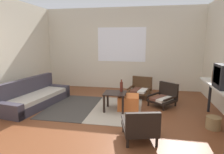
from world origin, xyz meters
TOP-DOWN VIEW (x-y plane):
  - ground_plane at (0.00, 0.00)m, footprint 7.80×7.80m
  - far_wall_with_window at (0.00, 3.06)m, footprint 5.60×0.13m
  - area_rug at (-0.37, 0.90)m, footprint 2.28×1.84m
  - couch at (-1.93, 0.83)m, footprint 1.02×2.04m
  - coffee_table at (0.15, 0.85)m, footprint 0.51×0.49m
  - armchair_by_window at (0.70, 2.11)m, footprint 0.72×0.70m
  - armchair_striped_foreground at (0.80, -0.48)m, footprint 0.67×0.72m
  - armchair_corner at (1.33, 1.43)m, footprint 0.79×0.80m
  - ottoman_orange at (0.46, 0.99)m, footprint 0.52×0.52m
  - clay_vase at (2.32, 0.79)m, footprint 0.22×0.22m
  - glass_bottle at (0.29, 0.98)m, footprint 0.07×0.07m
  - wicker_basket at (2.14, 0.23)m, footprint 0.27×0.27m

SIDE VIEW (x-z plane):
  - ground_plane at x=0.00m, z-range 0.00..0.00m
  - area_rug at x=-0.37m, z-range 0.00..0.01m
  - wicker_basket at x=2.14m, z-range 0.00..0.23m
  - ottoman_orange at x=0.46m, z-range 0.00..0.34m
  - couch at x=-1.93m, z-range -0.13..0.55m
  - armchair_corner at x=1.33m, z-range -0.05..0.52m
  - armchair_by_window at x=0.70m, z-range -0.04..0.53m
  - armchair_striped_foreground at x=0.80m, z-range -0.02..0.55m
  - coffee_table at x=0.15m, z-range 0.12..0.55m
  - glass_bottle at x=0.29m, z-range 0.41..0.71m
  - clay_vase at x=2.32m, z-range 0.76..1.08m
  - far_wall_with_window at x=0.00m, z-range 0.00..2.70m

